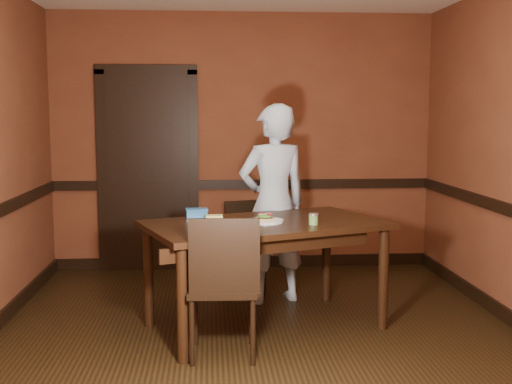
{
  "coord_description": "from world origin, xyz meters",
  "views": [
    {
      "loc": [
        -0.36,
        -4.54,
        1.65
      ],
      "look_at": [
        0.0,
        0.35,
        1.05
      ],
      "focal_mm": 45.0,
      "sensor_mm": 36.0,
      "label": 1
    }
  ],
  "objects": [
    {
      "name": "chair_near",
      "position": [
        -0.27,
        -0.28,
        0.49
      ],
      "size": [
        0.48,
        0.48,
        0.98
      ],
      "primitive_type": null,
      "rotation": [
        0.0,
        0.0,
        3.11
      ],
      "color": "black",
      "rests_on": "floor"
    },
    {
      "name": "food_tub",
      "position": [
        -0.46,
        0.51,
        0.87
      ],
      "size": [
        0.18,
        0.13,
        0.07
      ],
      "rotation": [
        0.0,
        0.0,
        0.09
      ],
      "color": "#2B6EB8",
      "rests_on": "dining_table"
    },
    {
      "name": "dado_back",
      "position": [
        0.0,
        2.23,
        0.9
      ],
      "size": [
        4.0,
        0.03,
        0.1
      ],
      "primitive_type": "cube",
      "color": "black",
      "rests_on": "ground"
    },
    {
      "name": "wall_front",
      "position": [
        0.0,
        -2.25,
        1.35
      ],
      "size": [
        4.0,
        0.02,
        2.7
      ],
      "primitive_type": "cube",
      "color": "brown",
      "rests_on": "ground"
    },
    {
      "name": "sauce_jar",
      "position": [
        0.41,
        0.12,
        0.87
      ],
      "size": [
        0.07,
        0.07,
        0.09
      ],
      "rotation": [
        0.0,
        0.0,
        0.2
      ],
      "color": "#649146",
      "rests_on": "dining_table"
    },
    {
      "name": "person",
      "position": [
        0.2,
        0.97,
        0.87
      ],
      "size": [
        0.73,
        0.59,
        1.73
      ],
      "primitive_type": "imported",
      "rotation": [
        0.0,
        0.0,
        3.46
      ],
      "color": "silver",
      "rests_on": "floor"
    },
    {
      "name": "baseboard_back",
      "position": [
        0.0,
        2.23,
        0.06
      ],
      "size": [
        4.0,
        0.03,
        0.12
      ],
      "primitive_type": "cube",
      "color": "black",
      "rests_on": "ground"
    },
    {
      "name": "cheese_saucer",
      "position": [
        -0.32,
        0.29,
        0.85
      ],
      "size": [
        0.17,
        0.17,
        0.05
      ],
      "rotation": [
        0.0,
        0.0,
        0.36
      ],
      "color": "white",
      "rests_on": "dining_table"
    },
    {
      "name": "sandwich_plate",
      "position": [
        0.06,
        0.25,
        0.85
      ],
      "size": [
        0.28,
        0.28,
        0.07
      ],
      "rotation": [
        0.0,
        0.0,
        -0.09
      ],
      "color": "white",
      "rests_on": "dining_table"
    },
    {
      "name": "floor",
      "position": [
        0.0,
        0.0,
        0.0
      ],
      "size": [
        4.0,
        4.5,
        0.01
      ],
      "primitive_type": "cube",
      "color": "black",
      "rests_on": "ground"
    },
    {
      "name": "dining_table",
      "position": [
        0.06,
        0.27,
        0.41
      ],
      "size": [
        2.01,
        1.56,
        0.83
      ],
      "primitive_type": "cube",
      "rotation": [
        0.0,
        0.0,
        0.36
      ],
      "color": "black",
      "rests_on": "floor"
    },
    {
      "name": "wall_back",
      "position": [
        0.0,
        2.25,
        1.35
      ],
      "size": [
        4.0,
        0.02,
        2.7
      ],
      "primitive_type": "cube",
      "color": "brown",
      "rests_on": "ground"
    },
    {
      "name": "chair_far",
      "position": [
        -0.07,
        1.26,
        0.42
      ],
      "size": [
        0.47,
        0.47,
        0.84
      ],
      "primitive_type": null,
      "rotation": [
        0.0,
        0.0,
        0.25
      ],
      "color": "black",
      "rests_on": "floor"
    },
    {
      "name": "door",
      "position": [
        -1.0,
        2.22,
        1.09
      ],
      "size": [
        1.05,
        0.07,
        2.2
      ],
      "color": "black",
      "rests_on": "ground"
    },
    {
      "name": "wrapped_veg",
      "position": [
        -0.39,
        -0.04,
        0.86
      ],
      "size": [
        0.25,
        0.13,
        0.07
      ],
      "primitive_type": "cylinder",
      "rotation": [
        0.0,
        1.57,
        0.28
      ],
      "color": "#153B13",
      "rests_on": "dining_table"
    }
  ]
}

